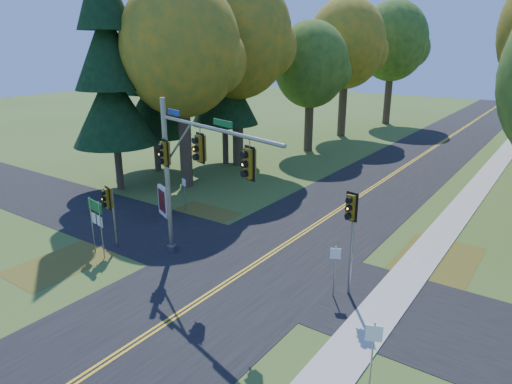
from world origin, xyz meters
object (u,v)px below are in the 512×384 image
Objects in this scene: traffic_mast at (188,165)px; info_kiosk at (163,201)px; route_sign_cluster at (96,216)px; east_signal_pole at (351,218)px.

info_kiosk is at bearing 162.25° from traffic_mast.
traffic_mast is at bearing 30.95° from route_sign_cluster.
east_signal_pole is at bearing 27.00° from route_sign_cluster.
route_sign_cluster is at bearing -143.78° from traffic_mast.
route_sign_cluster is (-4.52, -1.70, -2.82)m from traffic_mast.
info_kiosk is at bearing 177.88° from east_signal_pole.
traffic_mast reaches higher than route_sign_cluster.
info_kiosk is (-12.71, 2.15, -2.46)m from east_signal_pole.
info_kiosk is (-5.85, 3.85, -3.93)m from traffic_mast.
east_signal_pole is 1.56× the size of route_sign_cluster.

